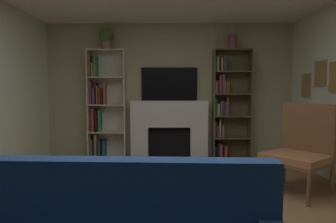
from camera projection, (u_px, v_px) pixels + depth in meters
wall_back_accent at (169, 91)px, 5.93m from camera, size 4.75×0.06×2.54m
fireplace at (169, 128)px, 5.83m from camera, size 1.54×0.54×1.09m
tv at (169, 84)px, 5.86m from camera, size 1.05×0.06×0.62m
bookshelf_left at (103, 108)px, 5.83m from camera, size 0.69×0.31×2.03m
bookshelf_right at (227, 107)px, 5.79m from camera, size 0.69×0.32×2.03m
potted_plant at (106, 37)px, 5.69m from camera, size 0.26×0.26×0.39m
vase_with_flowers at (233, 41)px, 5.66m from camera, size 0.15×0.15×0.41m
armchair at (300, 149)px, 3.92m from camera, size 0.91×0.92×1.13m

